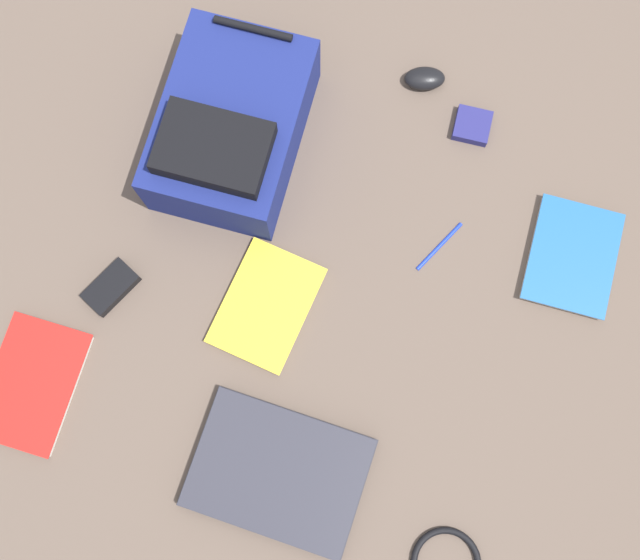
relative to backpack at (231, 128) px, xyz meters
The scene contains 10 objects.
ground_plane 0.39m from the backpack, 32.50° to the right, with size 3.77×3.77×0.00m, color brown.
backpack is the anchor object (origin of this frame).
laptop 0.74m from the backpack, 53.21° to the right, with size 0.39×0.31×0.03m.
book_red 0.69m from the backpack, 98.91° to the right, with size 0.23×0.30×0.02m.
book_comic 0.80m from the backpack, ahead, with size 0.24×0.28×0.02m.
book_manual 0.39m from the backpack, 49.99° to the right, with size 0.20×0.27×0.02m.
computer_mouse 0.46m from the backpack, 47.57° to the left, with size 0.06×0.09×0.04m, color black.
power_brick 0.43m from the backpack, 99.29° to the right, with size 0.06×0.12×0.03m, color black.
pen_black 0.52m from the backpack, ahead, with size 0.01×0.01×0.15m, color #1933B2.
earbud_pouch 0.55m from the backpack, 32.44° to the left, with size 0.08×0.08×0.02m, color navy.
Camera 1 is at (0.16, -0.28, 1.63)m, focal length 42.58 mm.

